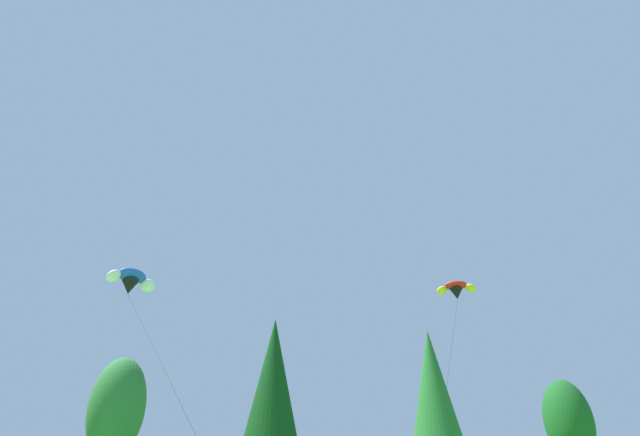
% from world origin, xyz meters
% --- Properties ---
extents(treeline_tree_c, '(4.70, 4.70, 10.75)m').
position_xyz_m(treeline_tree_c, '(-15.52, 48.51, 6.50)').
color(treeline_tree_c, '#472D19').
rests_on(treeline_tree_c, ground_plane).
extents(treeline_tree_d, '(4.73, 4.73, 14.24)m').
position_xyz_m(treeline_tree_d, '(-2.23, 47.41, 8.92)').
color(treeline_tree_d, '#472D19').
rests_on(treeline_tree_d, ground_plane).
extents(treeline_tree_e, '(4.71, 4.71, 14.13)m').
position_xyz_m(treeline_tree_e, '(12.88, 49.91, 8.85)').
color(treeline_tree_e, '#472D19').
rests_on(treeline_tree_e, ground_plane).
extents(treeline_tree_f, '(4.36, 4.36, 9.50)m').
position_xyz_m(treeline_tree_f, '(25.50, 49.86, 5.75)').
color(treeline_tree_f, '#472D19').
rests_on(treeline_tree_f, ground_plane).
extents(parafoil_kite_high_blue_white, '(9.20, 12.26, 11.78)m').
position_xyz_m(parafoil_kite_high_blue_white, '(-11.18, 32.69, 12.51)').
color(parafoil_kite_high_blue_white, blue).
extents(parafoil_kite_mid_red_yellow, '(8.30, 13.43, 13.39)m').
position_xyz_m(parafoil_kite_mid_red_yellow, '(11.77, 37.76, 14.24)').
color(parafoil_kite_mid_red_yellow, red).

